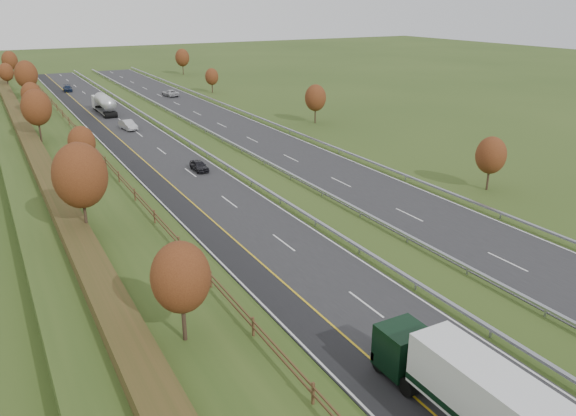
% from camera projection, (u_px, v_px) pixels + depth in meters
% --- Properties ---
extents(ground, '(400.00, 400.00, 0.00)m').
position_uv_depth(ground, '(217.00, 152.00, 78.05)').
color(ground, '#304619').
rests_on(ground, ground).
extents(near_carriageway, '(10.50, 200.00, 0.04)m').
position_uv_depth(near_carriageway, '(151.00, 151.00, 78.55)').
color(near_carriageway, '#242427').
rests_on(near_carriageway, ground).
extents(far_carriageway, '(10.50, 200.00, 0.04)m').
position_uv_depth(far_carriageway, '(257.00, 138.00, 85.98)').
color(far_carriageway, '#242427').
rests_on(far_carriageway, ground).
extents(hard_shoulder, '(3.00, 200.00, 0.04)m').
position_uv_depth(hard_shoulder, '(124.00, 154.00, 76.86)').
color(hard_shoulder, black).
rests_on(hard_shoulder, ground).
extents(lane_markings, '(26.75, 200.00, 0.01)m').
position_uv_depth(lane_markings, '(194.00, 145.00, 81.32)').
color(lane_markings, silver).
rests_on(lane_markings, near_carriageway).
extents(embankment_left, '(12.00, 200.00, 2.00)m').
position_uv_depth(embankment_left, '(51.00, 155.00, 72.35)').
color(embankment_left, '#304619').
rests_on(embankment_left, ground).
extents(hedge_left, '(2.20, 180.00, 1.10)m').
position_uv_depth(hedge_left, '(32.00, 145.00, 70.91)').
color(hedge_left, '#373616').
rests_on(hedge_left, embankment_left).
extents(fence_left, '(0.12, 189.06, 1.20)m').
position_uv_depth(fence_left, '(86.00, 139.00, 73.44)').
color(fence_left, '#422B19').
rests_on(fence_left, embankment_left).
extents(median_barrier_near, '(0.32, 200.00, 0.71)m').
position_uv_depth(median_barrier_near, '(189.00, 142.00, 80.91)').
color(median_barrier_near, '#95989E').
rests_on(median_barrier_near, ground).
extents(median_barrier_far, '(0.32, 200.00, 0.71)m').
position_uv_depth(median_barrier_far, '(222.00, 138.00, 83.21)').
color(median_barrier_far, '#95989E').
rests_on(median_barrier_far, ground).
extents(outer_barrier_far, '(0.32, 200.00, 0.71)m').
position_uv_depth(outer_barrier_far, '(290.00, 130.00, 88.39)').
color(outer_barrier_far, '#95989E').
rests_on(outer_barrier_far, ground).
extents(trees_left, '(6.64, 164.30, 7.66)m').
position_uv_depth(trees_left, '(51.00, 118.00, 67.87)').
color(trees_left, '#2D2116').
rests_on(trees_left, embankment_left).
extents(trees_far, '(8.45, 118.60, 7.12)m').
position_uv_depth(trees_far, '(253.00, 81.00, 114.52)').
color(trees_far, '#2D2116').
rests_on(trees_far, ground).
extents(road_tanker, '(2.40, 11.22, 3.46)m').
position_uv_depth(road_tanker, '(104.00, 103.00, 103.66)').
color(road_tanker, silver).
rests_on(road_tanker, near_carriageway).
extents(car_dark_near, '(1.53, 3.77, 1.28)m').
position_uv_depth(car_dark_near, '(199.00, 166.00, 69.02)').
color(car_dark_near, black).
rests_on(car_dark_near, near_carriageway).
extents(car_silver_mid, '(2.24, 4.81, 1.53)m').
position_uv_depth(car_silver_mid, '(128.00, 125.00, 90.92)').
color(car_silver_mid, '#ABABB0').
rests_on(car_silver_mid, near_carriageway).
extents(car_small_far, '(2.17, 4.61, 1.30)m').
position_uv_depth(car_small_far, '(68.00, 88.00, 129.22)').
color(car_small_far, '#111C36').
rests_on(car_small_far, near_carriageway).
extents(car_oncoming, '(2.98, 5.33, 1.41)m').
position_uv_depth(car_oncoming, '(170.00, 93.00, 122.57)').
color(car_oncoming, '#B7B6BC').
rests_on(car_oncoming, far_carriageway).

